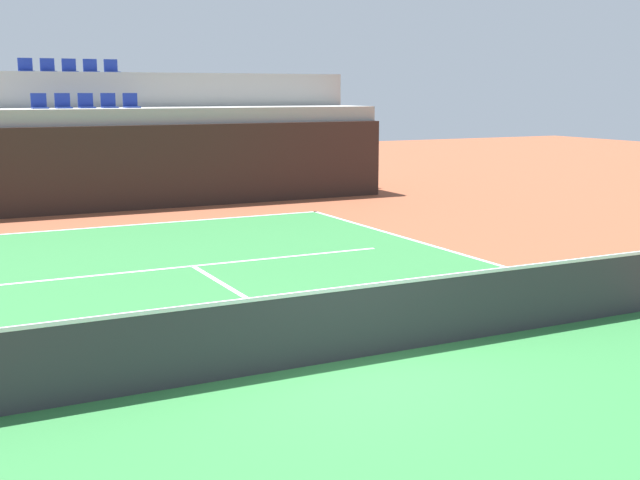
# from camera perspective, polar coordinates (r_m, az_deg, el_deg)

# --- Properties ---
(ground_plane) EXTENTS (80.00, 80.00, 0.00)m
(ground_plane) POSITION_cam_1_polar(r_m,az_deg,el_deg) (10.73, 1.97, -8.30)
(ground_plane) COLOR brown
(court_surface) EXTENTS (11.00, 24.00, 0.01)m
(court_surface) POSITION_cam_1_polar(r_m,az_deg,el_deg) (10.72, 1.97, -8.27)
(court_surface) COLOR #2D7238
(court_surface) RESTS_ON ground_plane
(baseline_far) EXTENTS (11.00, 0.10, 0.00)m
(baseline_far) POSITION_cam_1_polar(r_m,az_deg,el_deg) (21.70, -13.33, 0.98)
(baseline_far) COLOR white
(baseline_far) RESTS_ON court_surface
(service_line_far) EXTENTS (8.26, 0.10, 0.00)m
(service_line_far) POSITION_cam_1_polar(r_m,az_deg,el_deg) (16.43, -8.79, -1.79)
(service_line_far) COLOR white
(service_line_far) RESTS_ON court_surface
(centre_service_line) EXTENTS (0.10, 6.40, 0.00)m
(centre_service_line) POSITION_cam_1_polar(r_m,az_deg,el_deg) (13.50, -4.57, -4.35)
(centre_service_line) COLOR white
(centre_service_line) RESTS_ON court_surface
(back_wall) EXTENTS (18.20, 0.30, 2.44)m
(back_wall) POSITION_cam_1_polar(r_m,az_deg,el_deg) (24.25, -15.00, 4.74)
(back_wall) COLOR black
(back_wall) RESTS_ON ground_plane
(stands_tier_lower) EXTENTS (18.20, 2.40, 2.91)m
(stands_tier_lower) POSITION_cam_1_polar(r_m,az_deg,el_deg) (25.55, -15.65, 5.51)
(stands_tier_lower) COLOR #9E9E99
(stands_tier_lower) RESTS_ON ground_plane
(stands_tier_upper) EXTENTS (18.20, 2.40, 3.99)m
(stands_tier_upper) POSITION_cam_1_polar(r_m,az_deg,el_deg) (27.87, -16.68, 6.94)
(stands_tier_upper) COLOR #9E9E99
(stands_tier_upper) RESTS_ON ground_plane
(seating_row_lower) EXTENTS (3.10, 0.44, 0.44)m
(seating_row_lower) POSITION_cam_1_polar(r_m,az_deg,el_deg) (25.57, -15.87, 9.05)
(seating_row_lower) COLOR navy
(seating_row_lower) RESTS_ON stands_tier_lower
(seating_row_upper) EXTENTS (3.10, 0.44, 0.44)m
(seating_row_upper) POSITION_cam_1_polar(r_m,az_deg,el_deg) (27.93, -16.94, 11.28)
(seating_row_upper) COLOR navy
(seating_row_upper) RESTS_ON stands_tier_upper
(tennis_net) EXTENTS (11.08, 0.08, 1.07)m
(tennis_net) POSITION_cam_1_polar(r_m,az_deg,el_deg) (10.58, 1.99, -5.69)
(tennis_net) COLOR black
(tennis_net) RESTS_ON court_surface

